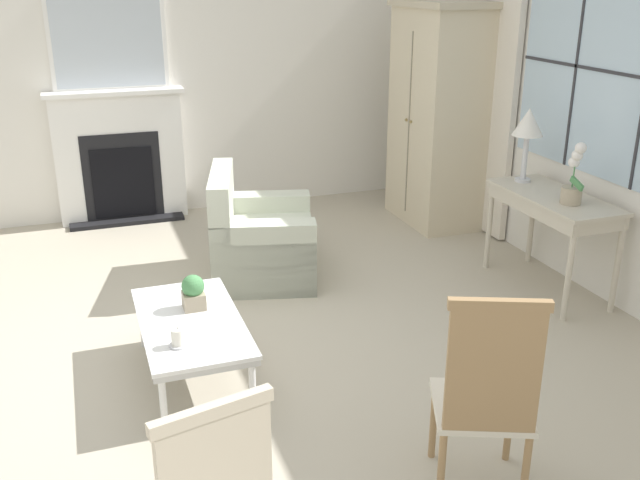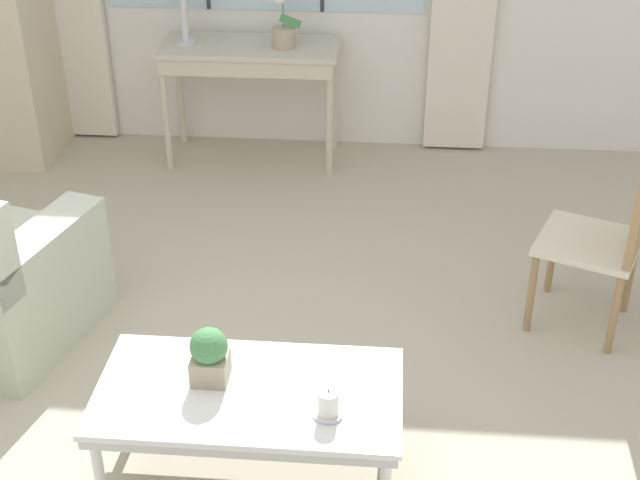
# 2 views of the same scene
# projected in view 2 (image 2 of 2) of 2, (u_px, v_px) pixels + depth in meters

# --- Properties ---
(ground_plane) EXTENTS (14.00, 14.00, 0.00)m
(ground_plane) POSITION_uv_depth(u_px,v_px,m) (171.00, 436.00, 3.61)
(ground_plane) COLOR #B2A893
(console_table) EXTENTS (1.12, 0.50, 0.77)m
(console_table) POSITION_uv_depth(u_px,v_px,m) (250.00, 59.00, 5.59)
(console_table) COLOR beige
(console_table) RESTS_ON ground_plane
(potted_orchid) EXTENTS (0.19, 0.15, 0.46)m
(potted_orchid) POSITION_uv_depth(u_px,v_px,m) (283.00, 19.00, 5.42)
(potted_orchid) COLOR tan
(potted_orchid) RESTS_ON console_table
(side_chair_wooden) EXTENTS (0.57, 0.57, 1.08)m
(side_chair_wooden) POSITION_uv_depth(u_px,v_px,m) (619.00, 218.00, 3.98)
(side_chair_wooden) COLOR beige
(side_chair_wooden) RESTS_ON ground_plane
(coffee_table) EXTENTS (1.12, 0.59, 0.40)m
(coffee_table) POSITION_uv_depth(u_px,v_px,m) (249.00, 398.00, 3.27)
(coffee_table) COLOR silver
(coffee_table) RESTS_ON ground_plane
(potted_plant_small) EXTENTS (0.14, 0.14, 0.22)m
(potted_plant_small) POSITION_uv_depth(u_px,v_px,m) (209.00, 355.00, 3.25)
(potted_plant_small) COLOR tan
(potted_plant_small) RESTS_ON coffee_table
(pillar_candle) EXTENTS (0.10, 0.10, 0.12)m
(pillar_candle) POSITION_uv_depth(u_px,v_px,m) (328.00, 405.00, 3.10)
(pillar_candle) COLOR silver
(pillar_candle) RESTS_ON coffee_table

